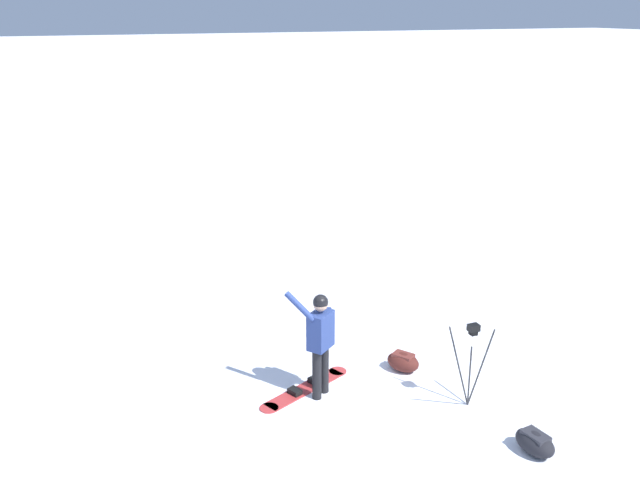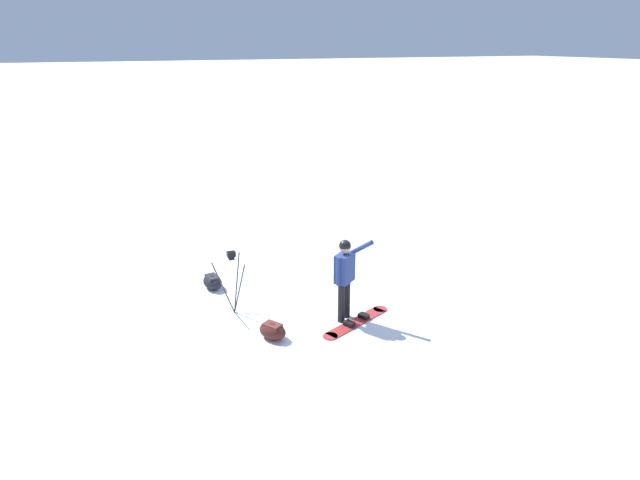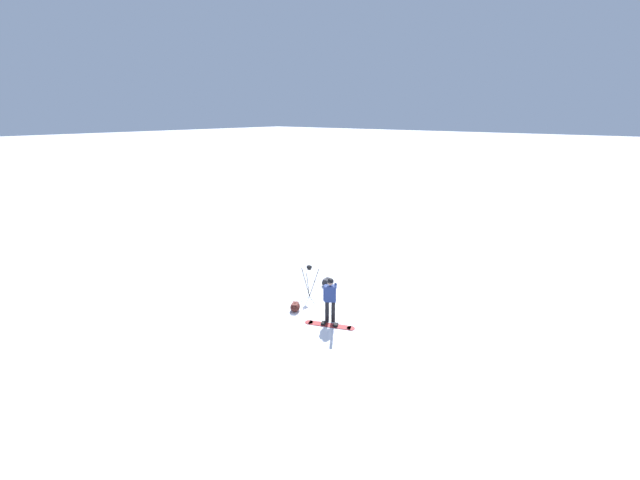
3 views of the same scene
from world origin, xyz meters
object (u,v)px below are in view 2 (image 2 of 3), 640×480
gear_bag_large (273,330)px  snowboard (356,321)px  snowboarder (345,272)px  gear_bag_small (212,281)px  camera_tripod (232,270)px

gear_bag_large → snowboard: bearing=-93.0°
snowboarder → snowboard: (-0.23, -0.16, -0.99)m
snowboarder → gear_bag_large: bearing=95.2°
gear_bag_small → gear_bag_large: bearing=-169.0°
snowboarder → gear_bag_small: size_ratio=2.63×
gear_bag_large → camera_tripod: size_ratio=0.50×
snowboard → gear_bag_small: 3.48m
gear_bag_small → camera_tripod: bearing=-174.3°
snowboarder → snowboard: 1.02m
camera_tripod → gear_bag_small: camera_tripod is taller
snowboarder → gear_bag_large: snowboarder is taller
gear_bag_large → camera_tripod: 1.54m
gear_bag_small → snowboard: bearing=-140.7°
snowboarder → gear_bag_small: (2.46, 2.04, -0.85)m
snowboard → gear_bag_small: gear_bag_small is taller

